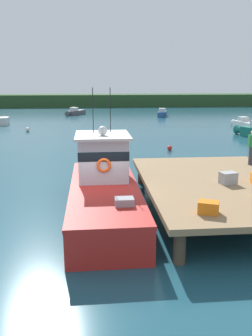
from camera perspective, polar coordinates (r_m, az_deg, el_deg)
name	(u,v)px	position (r m, az deg, el deg)	size (l,w,h in m)	color
ground_plane	(99,213)	(14.04, -4.30, -7.30)	(200.00, 200.00, 0.00)	#1E4C5B
dock	(220,184)	(14.55, 14.90, -2.53)	(6.00, 9.00, 1.20)	#4C3D2D
main_fishing_boat	(104,187)	(13.95, -3.59, -3.06)	(2.62, 9.82, 4.80)	red
crate_stack_near_edge	(228,178)	(14.16, 16.11, -1.56)	(0.60, 0.44, 0.45)	#9E9EA3
crate_stack_mid_dock	(208,207)	(10.89, 13.12, -6.19)	(0.60, 0.44, 0.37)	orange
deckhand_by_the_boat	(252,147)	(17.62, 19.58, 3.24)	(0.36, 0.22, 1.63)	#383842
moored_boat_near_channel	(162,113)	(53.34, 5.84, 8.73)	(2.06, 4.74, 1.19)	#285184
moored_boat_far_left	(244,124)	(42.18, 18.47, 6.76)	(1.64, 4.60, 1.15)	white
moored_boat_outer_mooring	(75,112)	(55.64, -8.16, 8.87)	(3.01, 4.52, 1.18)	#4C4C51
mooring_buoy_channel_marker	(98,143)	(28.33, -4.53, 3.95)	(0.45, 0.45, 0.45)	#EA5B19
mooring_buoy_outer	(28,130)	(37.94, -15.56, 5.98)	(0.43, 0.43, 0.43)	silver
mooring_buoy_spare_mooring	(170,148)	(26.75, 7.04, 3.21)	(0.36, 0.36, 0.36)	red
far_shoreline	(94,100)	(75.20, -5.11, 10.80)	(120.00, 8.00, 2.40)	#284723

